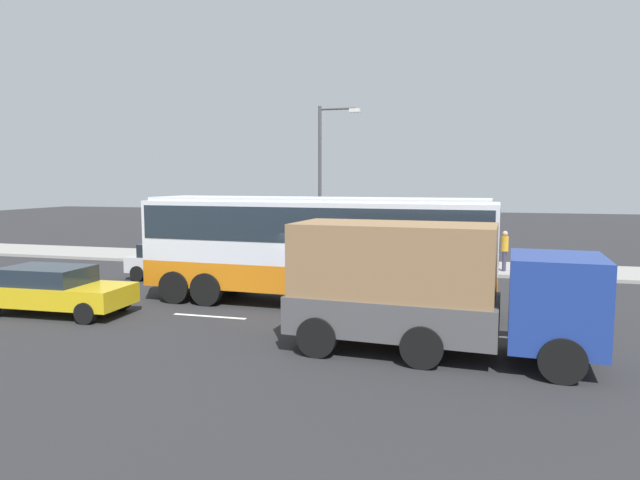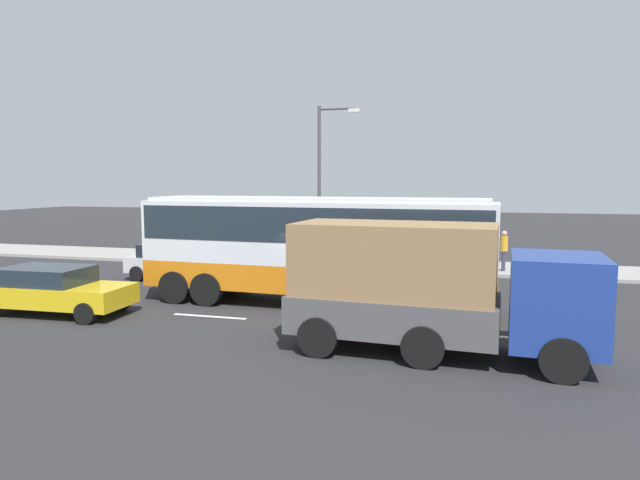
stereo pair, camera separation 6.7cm
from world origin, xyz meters
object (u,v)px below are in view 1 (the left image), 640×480
Objects in this scene: car_yellow_taxi at (54,289)px; cargo_truck at (430,286)px; car_silver_hatch at (181,261)px; pedestrian_near_curb at (505,248)px; coach_bus at (315,239)px; street_lamp at (324,175)px.

cargo_truck is at bearing -6.82° from car_yellow_taxi.
car_yellow_taxi is (-11.58, 0.98, -0.87)m from cargo_truck.
cargo_truck is at bearing -31.93° from car_silver_hatch.
cargo_truck is 4.05× the size of pedestrian_near_curb.
coach_bus reaches higher than car_yellow_taxi.
coach_bus reaches higher than pedestrian_near_curb.
cargo_truck is at bearing -44.34° from coach_bus.
car_yellow_taxi is at bearing 178.57° from cargo_truck.
cargo_truck is 0.97× the size of street_lamp.
street_lamp is (-1.77, 7.75, 2.20)m from coach_bus.
car_silver_hatch is 0.64× the size of street_lamp.
cargo_truck reaches higher than car_silver_hatch.
cargo_truck is 1.53× the size of car_silver_hatch.
street_lamp reaches higher than car_yellow_taxi.
coach_bus is 10.43m from pedestrian_near_curb.
street_lamp is at bearing 119.30° from cargo_truck.
cargo_truck is 12.71m from pedestrian_near_curb.
car_silver_hatch is (-6.70, 3.09, -1.42)m from coach_bus.
car_silver_hatch is at bearing -144.58° from pedestrian_near_curb.
street_lamp reaches higher than car_silver_hatch.
street_lamp reaches higher than cargo_truck.
car_yellow_taxi is 18.05m from pedestrian_near_curb.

